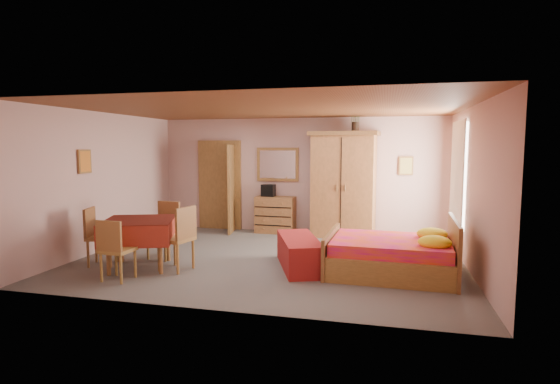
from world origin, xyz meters
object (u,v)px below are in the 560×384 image
(sunflower_vase, at_px, (355,118))
(dining_table, at_px, (140,244))
(wall_mirror, at_px, (278,164))
(chair_south, at_px, (118,249))
(chair_west, at_px, (102,236))
(bed, at_px, (390,245))
(wardrobe, at_px, (344,185))
(floor_lamp, at_px, (316,192))
(chair_east, at_px, (176,238))
(chair_north, at_px, (163,230))
(stereo, at_px, (268,190))
(chest_of_drawers, at_px, (275,215))
(bench, at_px, (299,253))

(sunflower_vase, xyz_separation_m, dining_table, (-3.18, -3.29, -2.16))
(wall_mirror, relative_size, chair_south, 1.07)
(sunflower_vase, xyz_separation_m, chair_west, (-3.88, -3.29, -2.08))
(bed, xyz_separation_m, chair_west, (-4.63, -0.61, 0.03))
(wall_mirror, xyz_separation_m, wardrobe, (1.54, -0.29, -0.41))
(dining_table, bearing_deg, floor_lamp, 55.14)
(wardrobe, height_order, bed, wardrobe)
(chair_south, xyz_separation_m, chair_east, (0.58, 0.68, 0.05))
(dining_table, bearing_deg, bed, 8.91)
(wall_mirror, relative_size, chair_north, 0.99)
(floor_lamp, xyz_separation_m, chair_east, (-1.71, -3.32, -0.45))
(stereo, distance_m, chair_north, 2.99)
(dining_table, relative_size, chair_north, 1.09)
(chair_north, bearing_deg, bed, -172.65)
(stereo, bearing_deg, dining_table, -110.48)
(stereo, height_order, bed, stereo)
(wall_mirror, distance_m, chair_east, 3.74)
(floor_lamp, relative_size, chair_south, 2.11)
(wardrobe, distance_m, chair_east, 4.02)
(bed, bearing_deg, chest_of_drawers, 135.18)
(stereo, height_order, bench, stereo)
(chair_west, bearing_deg, floor_lamp, 121.44)
(chair_west, bearing_deg, wall_mirror, 132.60)
(floor_lamp, relative_size, chair_east, 1.88)
(stereo, distance_m, chair_south, 4.21)
(stereo, xyz_separation_m, dining_table, (-1.25, -3.35, -0.57))
(bed, relative_size, chair_south, 2.10)
(sunflower_vase, distance_m, dining_table, 5.06)
(chest_of_drawers, height_order, wardrobe, wardrobe)
(sunflower_vase, xyz_separation_m, chair_north, (-3.13, -2.65, -2.06))
(floor_lamp, xyz_separation_m, chair_west, (-3.03, -3.35, -0.48))
(floor_lamp, bearing_deg, chair_east, -117.21)
(chair_south, relative_size, chair_east, 0.89)
(chair_east, bearing_deg, chair_south, 153.06)
(wall_mirror, distance_m, chair_north, 3.36)
(bed, bearing_deg, chair_south, -159.67)
(chair_north, relative_size, chair_east, 0.96)
(sunflower_vase, bearing_deg, chair_north, -139.73)
(chest_of_drawers, distance_m, chair_north, 3.01)
(wardrobe, xyz_separation_m, chair_east, (-2.34, -3.21, -0.63))
(stereo, xyz_separation_m, sunflower_vase, (1.93, -0.05, 1.59))
(wardrobe, bearing_deg, chair_north, -133.54)
(chest_of_drawers, bearing_deg, sunflower_vase, 1.09)
(stereo, bearing_deg, floor_lamp, 0.28)
(wall_mirror, relative_size, chair_west, 1.02)
(floor_lamp, bearing_deg, bench, -86.36)
(chest_of_drawers, relative_size, sunflower_vase, 1.59)
(sunflower_vase, relative_size, bench, 0.37)
(chair_north, distance_m, chair_west, 0.98)
(floor_lamp, bearing_deg, stereo, -179.72)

